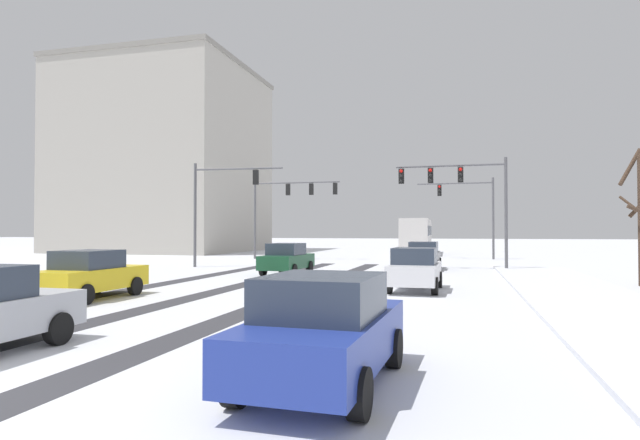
{
  "coord_description": "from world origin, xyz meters",
  "views": [
    {
      "loc": [
        6.74,
        -5.52,
        2.26
      ],
      "look_at": [
        0.0,
        19.88,
        2.8
      ],
      "focal_mm": 29.59,
      "sensor_mm": 36.0,
      "label": 1
    }
  ],
  "objects_px": {
    "car_dark_green_second": "(287,259)",
    "car_white_third": "(415,269)",
    "car_grey_lead": "(424,255)",
    "car_yellow_cab_fourth": "(90,274)",
    "traffic_signal_near_right": "(460,187)",
    "bus_oncoming": "(417,234)",
    "traffic_signal_far_right": "(472,204)",
    "traffic_signal_near_left": "(219,196)",
    "office_building_far_left_block": "(166,161)",
    "car_blue_fifth": "(324,330)",
    "traffic_signal_far_left": "(288,199)"
  },
  "relations": [
    {
      "from": "car_dark_green_second",
      "to": "car_white_third",
      "type": "xyz_separation_m",
      "value": [
        7.03,
        -5.77,
        0.0
      ]
    },
    {
      "from": "car_grey_lead",
      "to": "car_yellow_cab_fourth",
      "type": "height_order",
      "value": "same"
    },
    {
      "from": "traffic_signal_near_right",
      "to": "car_yellow_cab_fourth",
      "type": "height_order",
      "value": "traffic_signal_near_right"
    },
    {
      "from": "car_grey_lead",
      "to": "car_dark_green_second",
      "type": "bearing_deg",
      "value": -140.44
    },
    {
      "from": "car_white_third",
      "to": "bus_oncoming",
      "type": "distance_m",
      "value": 31.85
    },
    {
      "from": "car_yellow_cab_fourth",
      "to": "car_white_third",
      "type": "bearing_deg",
      "value": 27.18
    },
    {
      "from": "traffic_signal_far_right",
      "to": "traffic_signal_near_left",
      "type": "height_order",
      "value": "same"
    },
    {
      "from": "office_building_far_left_block",
      "to": "car_white_third",
      "type": "bearing_deg",
      "value": -46.94
    },
    {
      "from": "office_building_far_left_block",
      "to": "traffic_signal_far_right",
      "type": "bearing_deg",
      "value": -14.58
    },
    {
      "from": "office_building_far_left_block",
      "to": "car_blue_fifth",
      "type": "bearing_deg",
      "value": -56.41
    },
    {
      "from": "traffic_signal_far_left",
      "to": "car_white_third",
      "type": "distance_m",
      "value": 23.3
    },
    {
      "from": "car_white_third",
      "to": "office_building_far_left_block",
      "type": "relative_size",
      "value": 0.2
    },
    {
      "from": "traffic_signal_near_left",
      "to": "car_yellow_cab_fourth",
      "type": "relative_size",
      "value": 1.58
    },
    {
      "from": "car_dark_green_second",
      "to": "office_building_far_left_block",
      "type": "distance_m",
      "value": 36.35
    },
    {
      "from": "traffic_signal_far_right",
      "to": "car_blue_fifth",
      "type": "relative_size",
      "value": 1.56
    },
    {
      "from": "office_building_far_left_block",
      "to": "traffic_signal_far_left",
      "type": "bearing_deg",
      "value": -33.85
    },
    {
      "from": "traffic_signal_near_left",
      "to": "car_blue_fifth",
      "type": "height_order",
      "value": "traffic_signal_near_left"
    },
    {
      "from": "car_white_third",
      "to": "traffic_signal_near_left",
      "type": "bearing_deg",
      "value": 142.51
    },
    {
      "from": "car_dark_green_second",
      "to": "car_blue_fifth",
      "type": "relative_size",
      "value": 1.0
    },
    {
      "from": "car_yellow_cab_fourth",
      "to": "car_blue_fifth",
      "type": "xyz_separation_m",
      "value": [
        9.92,
        -7.45,
        0.0
      ]
    },
    {
      "from": "traffic_signal_far_left",
      "to": "bus_oncoming",
      "type": "relative_size",
      "value": 0.64
    },
    {
      "from": "traffic_signal_near_right",
      "to": "car_yellow_cab_fourth",
      "type": "bearing_deg",
      "value": -125.03
    },
    {
      "from": "car_grey_lead",
      "to": "office_building_far_left_block",
      "type": "distance_m",
      "value": 37.57
    },
    {
      "from": "traffic_signal_near_left",
      "to": "bus_oncoming",
      "type": "distance_m",
      "value": 24.35
    },
    {
      "from": "car_dark_green_second",
      "to": "car_yellow_cab_fourth",
      "type": "relative_size",
      "value": 1.01
    },
    {
      "from": "traffic_signal_far_left",
      "to": "car_white_third",
      "type": "relative_size",
      "value": 1.72
    },
    {
      "from": "traffic_signal_far_right",
      "to": "car_grey_lead",
      "type": "xyz_separation_m",
      "value": [
        -2.98,
        -12.5,
        -3.61
      ]
    },
    {
      "from": "traffic_signal_near_right",
      "to": "car_blue_fifth",
      "type": "relative_size",
      "value": 1.56
    },
    {
      "from": "traffic_signal_near_right",
      "to": "bus_oncoming",
      "type": "height_order",
      "value": "traffic_signal_near_right"
    },
    {
      "from": "car_grey_lead",
      "to": "bus_oncoming",
      "type": "distance_m",
      "value": 20.63
    },
    {
      "from": "traffic_signal_near_right",
      "to": "car_white_third",
      "type": "distance_m",
      "value": 12.5
    },
    {
      "from": "traffic_signal_far_right",
      "to": "bus_oncoming",
      "type": "xyz_separation_m",
      "value": [
        -4.99,
        8.0,
        -2.43
      ]
    },
    {
      "from": "car_grey_lead",
      "to": "traffic_signal_near_left",
      "type": "bearing_deg",
      "value": -173.74
    },
    {
      "from": "traffic_signal_near_right",
      "to": "car_grey_lead",
      "type": "height_order",
      "value": "traffic_signal_near_right"
    },
    {
      "from": "car_grey_lead",
      "to": "car_blue_fifth",
      "type": "xyz_separation_m",
      "value": [
        0.12,
        -23.94,
        0.0
      ]
    },
    {
      "from": "car_blue_fifth",
      "to": "bus_oncoming",
      "type": "height_order",
      "value": "bus_oncoming"
    },
    {
      "from": "car_blue_fifth",
      "to": "office_building_far_left_block",
      "type": "height_order",
      "value": "office_building_far_left_block"
    },
    {
      "from": "car_yellow_cab_fourth",
      "to": "car_blue_fifth",
      "type": "distance_m",
      "value": 12.41
    },
    {
      "from": "car_grey_lead",
      "to": "traffic_signal_far_left",
      "type": "bearing_deg",
      "value": 142.55
    },
    {
      "from": "car_grey_lead",
      "to": "car_white_third",
      "type": "distance_m",
      "value": 11.25
    },
    {
      "from": "traffic_signal_near_right",
      "to": "car_dark_green_second",
      "type": "distance_m",
      "value": 11.28
    },
    {
      "from": "car_yellow_cab_fourth",
      "to": "office_building_far_left_block",
      "type": "distance_m",
      "value": 43.47
    },
    {
      "from": "traffic_signal_far_left",
      "to": "car_yellow_cab_fourth",
      "type": "relative_size",
      "value": 1.73
    },
    {
      "from": "traffic_signal_far_right",
      "to": "car_blue_fifth",
      "type": "height_order",
      "value": "traffic_signal_far_right"
    },
    {
      "from": "traffic_signal_near_left",
      "to": "car_blue_fifth",
      "type": "bearing_deg",
      "value": -60.84
    },
    {
      "from": "traffic_signal_near_left",
      "to": "bus_oncoming",
      "type": "bearing_deg",
      "value": 64.44
    },
    {
      "from": "car_grey_lead",
      "to": "car_blue_fifth",
      "type": "bearing_deg",
      "value": -89.71
    },
    {
      "from": "car_yellow_cab_fourth",
      "to": "car_grey_lead",
      "type": "bearing_deg",
      "value": 59.27
    },
    {
      "from": "car_dark_green_second",
      "to": "car_white_third",
      "type": "relative_size",
      "value": 1.01
    },
    {
      "from": "traffic_signal_near_right",
      "to": "traffic_signal_far_left",
      "type": "bearing_deg",
      "value": 148.67
    }
  ]
}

